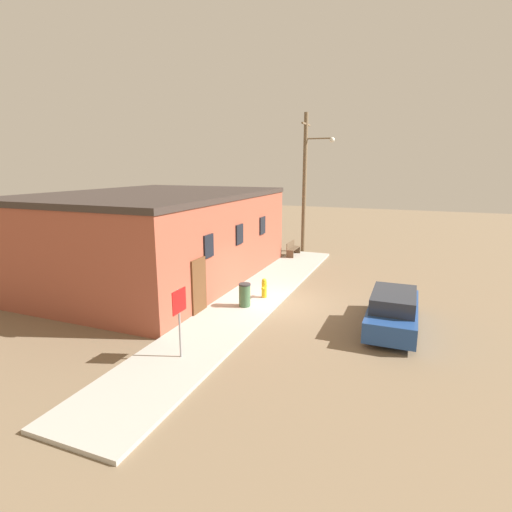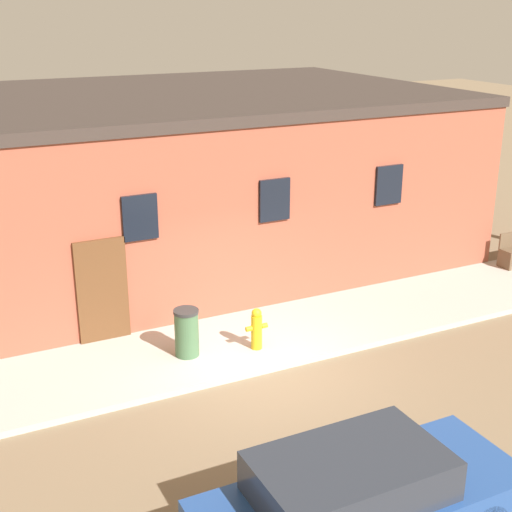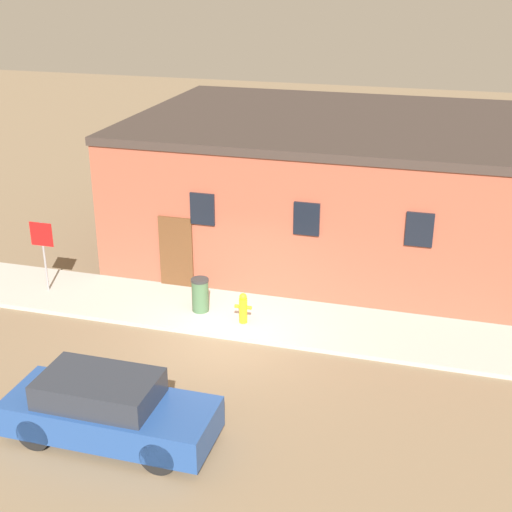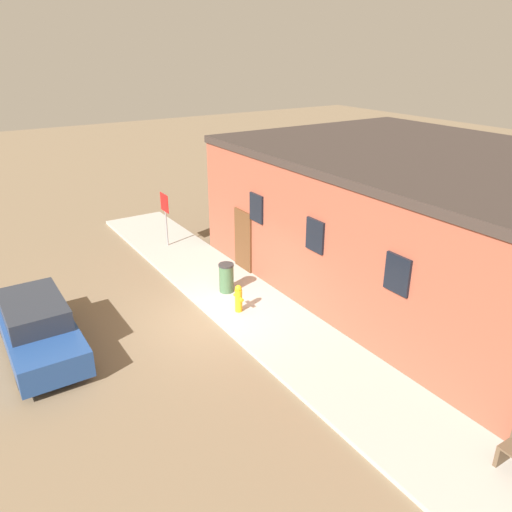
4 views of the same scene
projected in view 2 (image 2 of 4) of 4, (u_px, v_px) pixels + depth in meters
ground_plane at (265, 374)px, 13.04m from camera, size 80.00×80.00×0.00m
sidewalk at (236, 344)px, 14.08m from camera, size 19.62×2.52×0.12m
brick_building at (195, 173)px, 18.88m from camera, size 12.64×9.16×4.31m
fire_hydrant at (257, 329)px, 13.63m from camera, size 0.45×0.21×0.83m
trash_bin at (187, 332)px, 13.36m from camera, size 0.48×0.48×0.93m
parked_car at (359, 503)px, 8.69m from camera, size 4.19×1.60×1.38m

